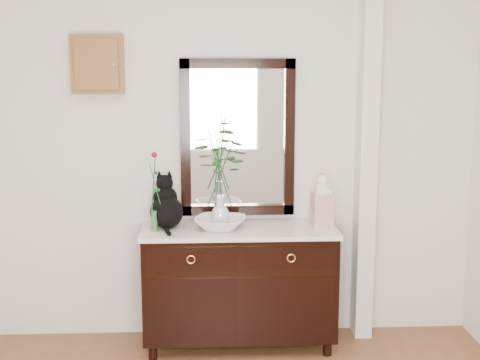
{
  "coord_description": "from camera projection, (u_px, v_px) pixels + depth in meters",
  "views": [
    {
      "loc": [
        -0.12,
        -2.69,
        1.97
      ],
      "look_at": [
        0.1,
        1.63,
        1.2
      ],
      "focal_mm": 50.0,
      "sensor_mm": 36.0,
      "label": 1
    }
  ],
  "objects": [
    {
      "name": "sideboard",
      "position": [
        239.0,
        281.0,
        4.62
      ],
      "size": [
        1.33,
        0.52,
        0.82
      ],
      "color": "black",
      "rests_on": "ground"
    },
    {
      "name": "wall_back",
      "position": [
        223.0,
        151.0,
        4.7
      ],
      "size": [
        3.6,
        0.04,
        2.7
      ],
      "primitive_type": "cube",
      "color": "silver",
      "rests_on": "ground"
    },
    {
      "name": "lotus_bowl",
      "position": [
        220.0,
        223.0,
        4.51
      ],
      "size": [
        0.41,
        0.41,
        0.08
      ],
      "primitive_type": "imported",
      "rotation": [
        0.0,
        0.0,
        -0.24
      ],
      "color": "white",
      "rests_on": "sideboard"
    },
    {
      "name": "vase_branches",
      "position": [
        220.0,
        172.0,
        4.45
      ],
      "size": [
        0.36,
        0.36,
        0.74
      ],
      "primitive_type": null,
      "rotation": [
        0.0,
        0.0,
        -0.01
      ],
      "color": "silver",
      "rests_on": "lotus_bowl"
    },
    {
      "name": "cat",
      "position": [
        166.0,
        201.0,
        4.53
      ],
      "size": [
        0.32,
        0.36,
        0.36
      ],
      "primitive_type": null,
      "rotation": [
        0.0,
        0.0,
        0.21
      ],
      "color": "black",
      "rests_on": "sideboard"
    },
    {
      "name": "wall_mirror",
      "position": [
        238.0,
        138.0,
        4.68
      ],
      "size": [
        0.8,
        0.06,
        1.1
      ],
      "color": "black",
      "rests_on": "wall_back"
    },
    {
      "name": "bud_vase_rose",
      "position": [
        154.0,
        191.0,
        4.42
      ],
      "size": [
        0.09,
        0.09,
        0.55
      ],
      "primitive_type": null,
      "rotation": [
        0.0,
        0.0,
        -0.4
      ],
      "color": "#346A36",
      "rests_on": "sideboard"
    },
    {
      "name": "ginger_jar",
      "position": [
        322.0,
        200.0,
        4.57
      ],
      "size": [
        0.15,
        0.15,
        0.37
      ],
      "primitive_type": null,
      "rotation": [
        0.0,
        0.0,
        0.1
      ],
      "color": "white",
      "rests_on": "sideboard"
    },
    {
      "name": "key_cabinet",
      "position": [
        98.0,
        64.0,
        4.52
      ],
      "size": [
        0.35,
        0.1,
        0.4
      ],
      "primitive_type": "cube",
      "color": "brown",
      "rests_on": "wall_back"
    },
    {
      "name": "pilaster",
      "position": [
        366.0,
        151.0,
        4.68
      ],
      "size": [
        0.12,
        0.2,
        2.7
      ],
      "primitive_type": "cube",
      "color": "silver",
      "rests_on": "ground"
    }
  ]
}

